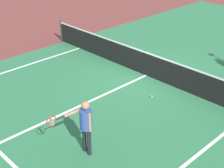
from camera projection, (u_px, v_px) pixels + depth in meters
ground_plane at (146, 75)px, 13.11m from camera, size 60.00×60.00×0.00m
court_surface_inbounds at (146, 75)px, 13.11m from camera, size 10.62×24.40×0.00m
line_center_service at (83, 104)px, 11.13m from camera, size 0.10×6.40×0.01m
net at (147, 64)px, 12.89m from camera, size 11.09×0.09×1.07m
player_near at (85, 122)px, 8.47m from camera, size 0.59×1.15×1.55m
tennis_ball_near_net at (152, 96)px, 11.54m from camera, size 0.07×0.07×0.07m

